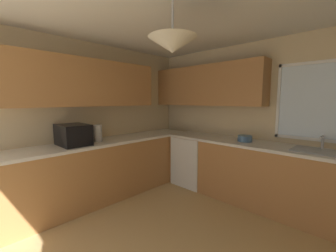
% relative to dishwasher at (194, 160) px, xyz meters
% --- Properties ---
extents(room_shell, '(4.06, 4.08, 2.51)m').
position_rel_dishwasher_xyz_m(room_shell, '(0.61, -1.13, 1.27)').
color(room_shell, beige).
rests_on(room_shell, ground_plane).
extents(counter_run_left, '(0.65, 3.69, 0.92)m').
position_rel_dishwasher_xyz_m(counter_run_left, '(-0.66, -1.64, 0.02)').
color(counter_run_left, '#AD7542').
rests_on(counter_run_left, ground_plane).
extents(counter_run_back, '(3.15, 0.65, 0.92)m').
position_rel_dishwasher_xyz_m(counter_run_back, '(1.21, 0.03, 0.02)').
color(counter_run_back, '#AD7542').
rests_on(counter_run_back, ground_plane).
extents(dishwasher, '(0.60, 0.60, 0.87)m').
position_rel_dishwasher_xyz_m(dishwasher, '(0.00, 0.00, 0.00)').
color(dishwasher, white).
rests_on(dishwasher, ground_plane).
extents(microwave, '(0.48, 0.36, 0.29)m').
position_rel_dishwasher_xyz_m(microwave, '(-0.66, -1.90, 0.63)').
color(microwave, black).
rests_on(microwave, counter_run_left).
extents(kettle, '(0.14, 0.14, 0.26)m').
position_rel_dishwasher_xyz_m(kettle, '(-0.64, -1.55, 0.61)').
color(kettle, '#B7B7BC').
rests_on(kettle, counter_run_left).
extents(sink_assembly, '(0.58, 0.40, 0.19)m').
position_rel_dishwasher_xyz_m(sink_assembly, '(1.89, 0.04, 0.49)').
color(sink_assembly, '#9EA0A5').
rests_on(sink_assembly, counter_run_back).
extents(bowl, '(0.21, 0.21, 0.09)m').
position_rel_dishwasher_xyz_m(bowl, '(0.95, 0.03, 0.53)').
color(bowl, '#4C7099').
rests_on(bowl, counter_run_back).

